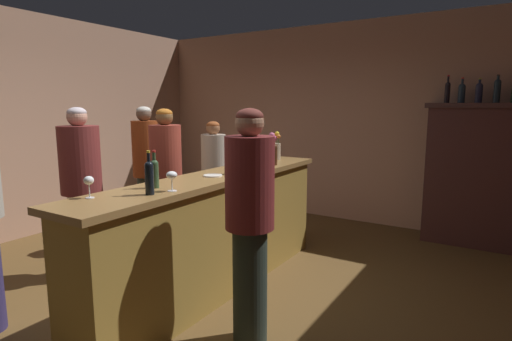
% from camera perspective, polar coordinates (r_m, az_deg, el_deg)
% --- Properties ---
extents(floor, '(8.15, 8.15, 0.00)m').
position_cam_1_polar(floor, '(3.99, -10.42, -16.19)').
color(floor, brown).
rests_on(floor, ground).
extents(wall_back, '(5.72, 0.12, 2.87)m').
position_cam_1_polar(wall_back, '(6.34, 9.04, 6.63)').
color(wall_back, tan).
rests_on(wall_back, ground).
extents(wall_left, '(0.12, 6.39, 2.87)m').
position_cam_1_polar(wall_left, '(5.95, -31.81, 5.23)').
color(wall_left, tan).
rests_on(wall_left, ground).
extents(bar_counter, '(0.53, 3.05, 1.08)m').
position_cam_1_polar(bar_counter, '(3.78, -5.71, -8.68)').
color(bar_counter, olive).
rests_on(bar_counter, ground).
extents(display_cabinet, '(1.11, 0.47, 1.73)m').
position_cam_1_polar(display_cabinet, '(5.59, 28.04, -0.20)').
color(display_cabinet, '#432322').
rests_on(display_cabinet, ground).
extents(wine_bottle_malbec, '(0.06, 0.06, 0.29)m').
position_cam_1_polar(wine_bottle_malbec, '(3.15, -14.01, -0.17)').
color(wine_bottle_malbec, '#2C452A').
rests_on(wine_bottle_malbec, bar_counter).
extents(wine_bottle_syrah, '(0.06, 0.06, 0.31)m').
position_cam_1_polar(wine_bottle_syrah, '(2.92, -14.71, -0.74)').
color(wine_bottle_syrah, black).
rests_on(wine_bottle_syrah, bar_counter).
extents(wine_bottle_rose, '(0.07, 0.07, 0.29)m').
position_cam_1_polar(wine_bottle_rose, '(3.69, -3.01, 1.45)').
color(wine_bottle_rose, '#224E2F').
rests_on(wine_bottle_rose, bar_counter).
extents(wine_bottle_riesling, '(0.08, 0.08, 0.29)m').
position_cam_1_polar(wine_bottle_riesling, '(4.25, 2.48, 2.47)').
color(wine_bottle_riesling, '#492918').
rests_on(wine_bottle_riesling, bar_counter).
extents(wine_glass_front, '(0.07, 0.07, 0.15)m').
position_cam_1_polar(wine_glass_front, '(2.94, -22.35, -1.42)').
color(wine_glass_front, white).
rests_on(wine_glass_front, bar_counter).
extents(wine_glass_mid, '(0.07, 0.07, 0.14)m').
position_cam_1_polar(wine_glass_mid, '(4.49, 2.33, 2.42)').
color(wine_glass_mid, white).
rests_on(wine_glass_mid, bar_counter).
extents(wine_glass_rear, '(0.08, 0.08, 0.15)m').
position_cam_1_polar(wine_glass_rear, '(3.01, -11.70, -0.74)').
color(wine_glass_rear, white).
rests_on(wine_glass_rear, bar_counter).
extents(wine_glass_spare, '(0.07, 0.07, 0.15)m').
position_cam_1_polar(wine_glass_spare, '(4.01, -1.59, 1.86)').
color(wine_glass_spare, white).
rests_on(wine_glass_spare, bar_counter).
extents(flower_arrangement, '(0.14, 0.13, 0.32)m').
position_cam_1_polar(flower_arrangement, '(4.69, 2.64, 3.28)').
color(flower_arrangement, tan).
rests_on(flower_arrangement, bar_counter).
extents(cheese_plate, '(0.17, 0.17, 0.01)m').
position_cam_1_polar(cheese_plate, '(3.60, -6.06, -0.71)').
color(cheese_plate, white).
rests_on(cheese_plate, bar_counter).
extents(display_bottle_left, '(0.06, 0.06, 0.33)m').
position_cam_1_polar(display_bottle_left, '(5.56, 25.20, 10.01)').
color(display_bottle_left, black).
rests_on(display_bottle_left, display_cabinet).
extents(display_bottle_midleft, '(0.08, 0.08, 0.30)m').
position_cam_1_polar(display_bottle_midleft, '(5.55, 26.82, 9.76)').
color(display_bottle_midleft, '#1E2E3D').
rests_on(display_bottle_midleft, display_cabinet).
extents(display_bottle_center, '(0.08, 0.08, 0.29)m').
position_cam_1_polar(display_bottle_center, '(5.53, 28.73, 9.63)').
color(display_bottle_center, '#22243D').
rests_on(display_bottle_center, display_cabinet).
extents(display_bottle_midright, '(0.07, 0.07, 0.32)m').
position_cam_1_polar(display_bottle_midright, '(5.52, 30.66, 9.71)').
color(display_bottle_midright, '#1A2A35').
rests_on(display_bottle_midright, display_cabinet).
extents(patron_near_entrance, '(0.38, 0.38, 1.68)m').
position_cam_1_polar(patron_near_entrance, '(4.33, -23.19, -2.04)').
color(patron_near_entrance, '#B8A39A').
rests_on(patron_near_entrance, ground).
extents(patron_by_cabinet, '(0.34, 0.34, 1.48)m').
position_cam_1_polar(patron_by_cabinet, '(5.69, -5.94, 0.10)').
color(patron_by_cabinet, gray).
rests_on(patron_by_cabinet, ground).
extents(patron_in_navy, '(0.31, 0.31, 1.68)m').
position_cam_1_polar(patron_in_navy, '(5.04, -15.11, 0.10)').
color(patron_in_navy, '#283530').
rests_on(patron_in_navy, ground).
extents(patron_redhead, '(0.32, 0.32, 1.66)m').
position_cam_1_polar(patron_redhead, '(4.30, -12.40, -1.53)').
color(patron_redhead, '#273045').
rests_on(patron_redhead, ground).
extents(bartender, '(0.34, 0.34, 1.68)m').
position_cam_1_polar(bartender, '(2.85, -0.87, -6.54)').
color(bartender, '#242E27').
rests_on(bartender, ground).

